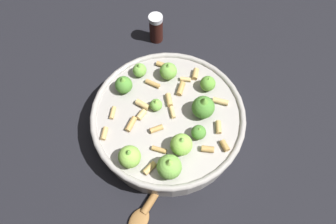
% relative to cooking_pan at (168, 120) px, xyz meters
% --- Properties ---
extents(ground_plane, '(2.40, 2.40, 0.00)m').
position_rel_cooking_pan_xyz_m(ground_plane, '(0.00, -0.00, -0.04)').
color(ground_plane, black).
extents(cooking_pan, '(0.33, 0.33, 0.13)m').
position_rel_cooking_pan_xyz_m(cooking_pan, '(0.00, 0.00, 0.00)').
color(cooking_pan, '#9E9993').
rests_on(cooking_pan, ground).
extents(pepper_shaker, '(0.04, 0.04, 0.08)m').
position_rel_cooking_pan_xyz_m(pepper_shaker, '(0.27, -0.04, -0.00)').
color(pepper_shaker, '#33140F').
rests_on(pepper_shaker, ground).
extents(wooden_spoon, '(0.16, 0.17, 0.02)m').
position_rel_cooking_pan_xyz_m(wooden_spoon, '(-0.14, 0.06, -0.04)').
color(wooden_spoon, olive).
rests_on(wooden_spoon, ground).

